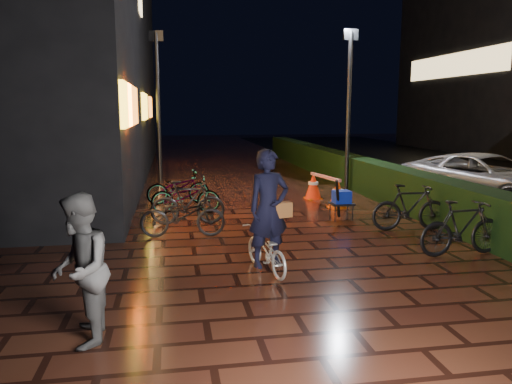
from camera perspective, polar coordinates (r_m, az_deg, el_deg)
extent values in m
plane|color=#381911|center=(9.71, 6.10, -5.63)|extent=(80.00, 80.00, 0.00)
cube|color=black|center=(18.12, 9.36, 2.94)|extent=(0.70, 20.00, 1.00)
imported|color=#515153|center=(5.69, -19.50, -8.40)|extent=(0.68, 0.84, 1.66)
imported|color=#A4A4A8|center=(14.90, 24.81, 1.44)|extent=(3.82, 5.22, 1.32)
cube|color=yellow|center=(10.56, -14.60, 9.60)|extent=(0.08, 2.00, 0.90)
cube|color=orange|center=(12.05, -14.00, 9.57)|extent=(0.08, 3.00, 0.90)
cube|color=yellow|center=(18.04, -12.59, 9.50)|extent=(0.08, 2.80, 0.90)
cube|color=orange|center=(23.04, -11.98, 9.46)|extent=(0.08, 2.20, 0.90)
cube|color=#FFD88C|center=(31.51, 21.58, 13.33)|extent=(0.06, 10.00, 1.30)
cylinder|color=black|center=(15.66, 10.52, 8.88)|extent=(0.14, 0.14, 4.80)
cube|color=black|center=(15.81, 10.79, 17.27)|extent=(0.47, 0.13, 0.32)
cylinder|color=black|center=(17.36, -11.09, 9.22)|extent=(0.16, 0.16, 5.00)
cube|color=black|center=(17.53, -11.35, 17.10)|extent=(0.49, 0.16, 0.34)
imported|color=silver|center=(7.82, 1.11, -6.62)|extent=(0.79, 1.42, 0.71)
imported|color=black|center=(7.57, 1.46, -1.90)|extent=(0.75, 0.58, 1.81)
cube|color=brown|center=(7.65, 2.95, -2.05)|extent=(0.34, 0.21, 0.23)
cone|color=#FE560D|center=(12.98, 9.33, -0.15)|extent=(0.48, 0.48, 0.76)
cone|color=#FF2F0D|center=(14.21, 6.56, 0.74)|extent=(0.48, 0.48, 0.76)
cube|color=#FF610D|center=(13.05, 9.29, -1.72)|extent=(0.48, 0.48, 0.03)
cube|color=orange|center=(14.27, 6.54, -0.70)|extent=(0.48, 0.48, 0.03)
cube|color=red|center=(13.54, 7.92, 1.72)|extent=(0.37, 1.61, 0.08)
cube|color=black|center=(11.57, 9.74, -1.33)|extent=(0.53, 0.44, 0.04)
cylinder|color=black|center=(11.38, 9.02, -2.52)|extent=(0.03, 0.03, 0.36)
cylinder|color=black|center=(11.53, 10.98, -2.42)|extent=(0.03, 0.03, 0.36)
cylinder|color=black|center=(11.70, 8.46, -2.18)|extent=(0.03, 0.03, 0.36)
cylinder|color=black|center=(11.84, 10.37, -2.09)|extent=(0.03, 0.03, 0.36)
cube|color=#0E24B6|center=(11.54, 9.76, -0.54)|extent=(0.39, 0.33, 0.28)
cylinder|color=black|center=(11.36, 9.33, -0.78)|extent=(0.25, 0.36, 0.92)
imported|color=black|center=(13.54, -8.90, 0.52)|extent=(1.74, 0.79, 0.88)
imported|color=black|center=(11.07, -7.83, -1.20)|extent=(1.65, 0.53, 0.98)
imported|color=black|center=(10.01, -8.39, -2.62)|extent=(1.71, 0.69, 0.88)
imported|color=black|center=(12.25, -8.04, -0.40)|extent=(1.70, 0.66, 0.88)
imported|color=black|center=(10.91, 17.21, -1.69)|extent=(1.67, 0.62, 0.98)
imported|color=black|center=(9.35, 22.52, -3.81)|extent=(1.66, 0.57, 0.98)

